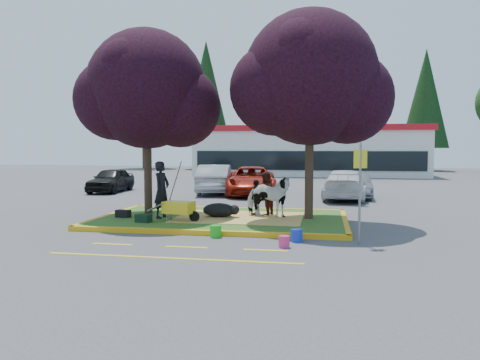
% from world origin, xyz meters
% --- Properties ---
extents(ground, '(90.00, 90.00, 0.00)m').
position_xyz_m(ground, '(0.00, 0.00, 0.00)').
color(ground, '#424244').
rests_on(ground, ground).
extents(median_island, '(8.00, 5.00, 0.15)m').
position_xyz_m(median_island, '(0.00, 0.00, 0.07)').
color(median_island, '#2B541A').
rests_on(median_island, ground).
extents(curb_near, '(8.30, 0.16, 0.15)m').
position_xyz_m(curb_near, '(0.00, -2.58, 0.07)').
color(curb_near, gold).
rests_on(curb_near, ground).
extents(curb_far, '(8.30, 0.16, 0.15)m').
position_xyz_m(curb_far, '(0.00, 2.58, 0.07)').
color(curb_far, gold).
rests_on(curb_far, ground).
extents(curb_left, '(0.16, 5.30, 0.15)m').
position_xyz_m(curb_left, '(-4.08, 0.00, 0.07)').
color(curb_left, gold).
rests_on(curb_left, ground).
extents(curb_right, '(0.16, 5.30, 0.15)m').
position_xyz_m(curb_right, '(4.08, 0.00, 0.07)').
color(curb_right, gold).
rests_on(curb_right, ground).
extents(straw_bedding, '(4.20, 3.00, 0.01)m').
position_xyz_m(straw_bedding, '(0.60, 0.00, 0.15)').
color(straw_bedding, '#DBB75A').
rests_on(straw_bedding, median_island).
extents(tree_purple_left, '(5.06, 4.20, 6.51)m').
position_xyz_m(tree_purple_left, '(-2.78, 0.38, 4.36)').
color(tree_purple_left, black).
rests_on(tree_purple_left, median_island).
extents(tree_purple_right, '(5.30, 4.40, 6.82)m').
position_xyz_m(tree_purple_right, '(2.92, 0.18, 4.56)').
color(tree_purple_right, black).
rests_on(tree_purple_right, median_island).
extents(fire_lane_stripe_a, '(1.10, 0.12, 0.01)m').
position_xyz_m(fire_lane_stripe_a, '(-2.00, -4.20, 0.00)').
color(fire_lane_stripe_a, yellow).
rests_on(fire_lane_stripe_a, ground).
extents(fire_lane_stripe_b, '(1.10, 0.12, 0.01)m').
position_xyz_m(fire_lane_stripe_b, '(0.00, -4.20, 0.00)').
color(fire_lane_stripe_b, yellow).
rests_on(fire_lane_stripe_b, ground).
extents(fire_lane_stripe_c, '(1.10, 0.12, 0.01)m').
position_xyz_m(fire_lane_stripe_c, '(2.00, -4.20, 0.00)').
color(fire_lane_stripe_c, yellow).
rests_on(fire_lane_stripe_c, ground).
extents(fire_lane_long, '(6.00, 0.10, 0.01)m').
position_xyz_m(fire_lane_long, '(0.00, -5.40, 0.00)').
color(fire_lane_long, yellow).
rests_on(fire_lane_long, ground).
extents(retail_building, '(20.40, 8.40, 4.40)m').
position_xyz_m(retail_building, '(2.00, 27.98, 2.25)').
color(retail_building, silver).
rests_on(retail_building, ground).
extents(treeline, '(46.58, 7.80, 14.63)m').
position_xyz_m(treeline, '(1.23, 37.61, 7.73)').
color(treeline, black).
rests_on(treeline, ground).
extents(cow, '(1.81, 1.18, 1.41)m').
position_xyz_m(cow, '(1.54, 0.14, 0.86)').
color(cow, white).
rests_on(cow, median_island).
extents(calf, '(1.12, 0.64, 0.48)m').
position_xyz_m(calf, '(-0.09, -0.10, 0.39)').
color(calf, black).
rests_on(calf, median_island).
extents(handler, '(0.60, 0.78, 1.89)m').
position_xyz_m(handler, '(-1.94, -0.57, 1.10)').
color(handler, black).
rests_on(handler, median_island).
extents(visitor_a, '(0.79, 0.89, 1.52)m').
position_xyz_m(visitor_a, '(1.39, 0.63, 0.91)').
color(visitor_a, '#421612').
rests_on(visitor_a, median_island).
extents(visitor_b, '(0.49, 0.78, 1.24)m').
position_xyz_m(visitor_b, '(1.08, 0.60, 0.77)').
color(visitor_b, black).
rests_on(visitor_b, median_island).
extents(wheelbarrow, '(1.70, 0.74, 0.64)m').
position_xyz_m(wheelbarrow, '(-1.15, -1.19, 0.59)').
color(wheelbarrow, black).
rests_on(wheelbarrow, median_island).
extents(gear_bag_dark, '(0.51, 0.32, 0.25)m').
position_xyz_m(gear_bag_dark, '(-3.28, -0.67, 0.27)').
color(gear_bag_dark, black).
rests_on(gear_bag_dark, median_island).
extents(gear_bag_green, '(0.53, 0.40, 0.25)m').
position_xyz_m(gear_bag_green, '(-2.21, -1.54, 0.28)').
color(gear_bag_green, black).
rests_on(gear_bag_green, median_island).
extents(sign_post, '(0.35, 0.18, 2.64)m').
position_xyz_m(sign_post, '(4.30, -3.06, 1.64)').
color(sign_post, slate).
rests_on(sign_post, ground).
extents(bucket_green, '(0.40, 0.40, 0.34)m').
position_xyz_m(bucket_green, '(0.43, -2.80, 0.17)').
color(bucket_green, green).
rests_on(bucket_green, ground).
extents(bucket_pink, '(0.36, 0.36, 0.30)m').
position_xyz_m(bucket_pink, '(2.42, -3.79, 0.15)').
color(bucket_pink, '#D52F72').
rests_on(bucket_pink, ground).
extents(bucket_blue, '(0.38, 0.38, 0.34)m').
position_xyz_m(bucket_blue, '(2.69, -3.02, 0.17)').
color(bucket_blue, '#1832C2').
rests_on(bucket_blue, ground).
extents(car_black, '(1.79, 4.06, 1.36)m').
position_xyz_m(car_black, '(-8.42, 9.12, 0.68)').
color(car_black, black).
rests_on(car_black, ground).
extents(car_silver, '(2.26, 4.93, 1.57)m').
position_xyz_m(car_silver, '(-2.46, 9.42, 0.78)').
color(car_silver, '#A2A6AA').
rests_on(car_silver, ground).
extents(car_red, '(3.22, 5.70, 1.50)m').
position_xyz_m(car_red, '(-0.38, 8.91, 0.75)').
color(car_red, '#991B0C').
rests_on(car_red, ground).
extents(car_white, '(2.50, 5.09, 1.43)m').
position_xyz_m(car_white, '(4.41, 7.66, 0.71)').
color(car_white, silver).
rests_on(car_white, ground).
extents(car_grey, '(1.28, 3.60, 1.18)m').
position_xyz_m(car_grey, '(5.00, 8.36, 0.59)').
color(car_grey, slate).
rests_on(car_grey, ground).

